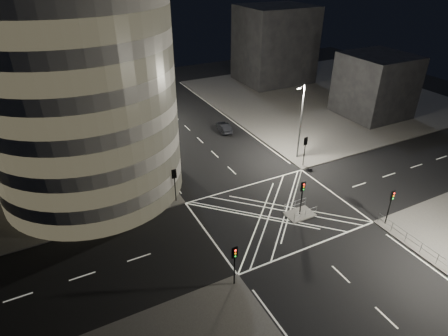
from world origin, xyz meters
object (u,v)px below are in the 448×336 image
traffic_signal_fl (174,179)px  traffic_signal_island (302,192)px  central_island (300,214)px  street_lamp_right_far (301,120)px  traffic_signal_nr (391,201)px  street_lamp_left_near (152,140)px  traffic_signal_nl (235,259)px  sedan (224,127)px  traffic_signal_fr (305,146)px  street_lamp_left_far (115,94)px

traffic_signal_fl → traffic_signal_island: size_ratio=1.00×
central_island → street_lamp_right_far: street_lamp_right_far is taller
central_island → traffic_signal_fl: bearing=142.5°
traffic_signal_nr → street_lamp_left_near: bearing=134.1°
traffic_signal_nl → sedan: (13.41, 28.03, -2.24)m
traffic_signal_fl → street_lamp_right_far: bearing=6.9°
traffic_signal_fl → sedan: size_ratio=0.98×
street_lamp_left_near → street_lamp_right_far: (18.87, -3.00, 0.00)m
traffic_signal_fr → sedan: (-4.19, 14.43, -2.24)m
traffic_signal_nr → traffic_signal_island: same height
traffic_signal_fr → traffic_signal_nl: bearing=-142.3°
central_island → street_lamp_left_far: (-11.44, 31.50, 5.47)m
traffic_signal_nl → traffic_signal_island: (10.80, 5.30, 0.00)m
central_island → traffic_signal_nl: 12.36m
traffic_signal_fr → street_lamp_left_near: 19.14m
traffic_signal_island → street_lamp_left_near: bearing=130.3°
traffic_signal_fr → street_lamp_left_far: size_ratio=0.40×
traffic_signal_nr → street_lamp_left_near: size_ratio=0.40×
street_lamp_right_far → central_island: bearing=-125.3°
street_lamp_left_far → street_lamp_right_far: bearing=-48.1°
traffic_signal_fl → street_lamp_left_near: bearing=97.0°
traffic_signal_fl → sedan: (13.41, 14.43, -2.24)m
street_lamp_left_far → street_lamp_right_far: (18.87, -21.00, 0.00)m
traffic_signal_fr → central_island: bearing=-129.3°
traffic_signal_island → sedan: size_ratio=0.98×
traffic_signal_fl → traffic_signal_island: bearing=-37.5°
traffic_signal_fl → traffic_signal_island: same height
street_lamp_left_near → sedan: size_ratio=2.45×
traffic_signal_nr → traffic_signal_island: 8.62m
traffic_signal_fl → traffic_signal_nl: size_ratio=1.00×
traffic_signal_nr → street_lamp_left_far: (-18.24, 36.80, 2.63)m
traffic_signal_island → traffic_signal_fl: bearing=142.5°
traffic_signal_nr → traffic_signal_fr: bearing=90.0°
street_lamp_right_far → sedan: size_ratio=2.45×
traffic_signal_fl → traffic_signal_nl: 13.60m
traffic_signal_island → street_lamp_right_far: street_lamp_right_far is taller
street_lamp_right_far → traffic_signal_island: bearing=-125.3°
traffic_signal_fr → traffic_signal_island: (-6.80, -8.30, 0.00)m
street_lamp_left_near → traffic_signal_fl: bearing=-83.0°
street_lamp_left_far → street_lamp_left_near: bearing=-90.0°
traffic_signal_fl → traffic_signal_fr: bearing=0.0°
traffic_signal_nl → traffic_signal_nr: bearing=0.0°
street_lamp_left_near → street_lamp_right_far: size_ratio=1.00×
traffic_signal_fr → sedan: bearing=106.2°
central_island → traffic_signal_nr: traffic_signal_nr is taller
central_island → traffic_signal_fl: 13.91m
central_island → street_lamp_left_near: bearing=130.3°
traffic_signal_nl → street_lamp_right_far: 24.27m
central_island → traffic_signal_nr: 9.08m
traffic_signal_nl → street_lamp_left_near: bearing=91.9°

